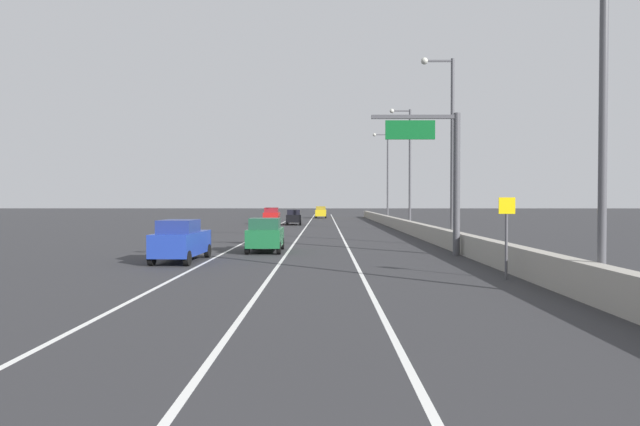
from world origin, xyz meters
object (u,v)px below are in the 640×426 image
object	(u,v)px
lamp_post_right_third	(408,162)
speed_advisory_sign	(507,231)
overhead_sign_gantry	(443,166)
lamp_post_right_near	(596,64)
lamp_post_right_fourth	(386,172)
car_yellow_4	(321,212)
car_blue_0	(181,241)
car_black_2	(294,217)
car_green_3	(265,235)
car_red_1	(272,216)
lamp_post_right_second	(449,140)

from	to	relation	value
lamp_post_right_third	speed_advisory_sign	bearing A→B (deg)	-92.60
overhead_sign_gantry	lamp_post_right_near	size ratio (longest dim) A/B	0.62
lamp_post_right_fourth	car_yellow_4	size ratio (longest dim) A/B	2.80
lamp_post_right_third	car_blue_0	xyz separation A→B (m)	(-15.05, -28.99, -5.78)
overhead_sign_gantry	speed_advisory_sign	xyz separation A→B (m)	(0.44, -8.98, -2.96)
speed_advisory_sign	lamp_post_right_near	distance (m)	6.74
speed_advisory_sign	lamp_post_right_near	bearing A→B (deg)	-76.07
lamp_post_right_fourth	car_black_2	bearing A→B (deg)	-148.83
speed_advisory_sign	lamp_post_right_third	bearing A→B (deg)	87.40
car_blue_0	car_green_3	distance (m)	6.16
car_blue_0	car_red_1	world-z (taller)	car_red_1
car_green_3	lamp_post_right_third	bearing A→B (deg)	64.13
lamp_post_right_near	car_red_1	world-z (taller)	lamp_post_right_near
speed_advisory_sign	car_red_1	distance (m)	50.47
speed_advisory_sign	lamp_post_right_near	xyz separation A→B (m)	(1.09, -4.38, 5.01)
lamp_post_right_fourth	car_blue_0	size ratio (longest dim) A/B	2.56
lamp_post_right_third	lamp_post_right_fourth	xyz separation A→B (m)	(0.03, 19.62, 0.00)
car_blue_0	speed_advisory_sign	bearing A→B (deg)	-23.60
car_green_3	speed_advisory_sign	bearing A→B (deg)	-47.66
overhead_sign_gantry	lamp_post_right_second	size ratio (longest dim) A/B	0.62
lamp_post_right_second	car_yellow_4	bearing A→B (deg)	98.17
lamp_post_right_second	car_yellow_4	distance (m)	60.35
lamp_post_right_third	lamp_post_right_fourth	size ratio (longest dim) A/B	1.00
lamp_post_right_second	car_green_3	distance (m)	13.39
lamp_post_right_second	car_blue_0	bearing A→B (deg)	-147.57
lamp_post_right_near	car_yellow_4	world-z (taller)	lamp_post_right_near
overhead_sign_gantry	car_green_3	xyz separation A→B (m)	(-9.56, 2.00, -3.77)
lamp_post_right_second	car_blue_0	distance (m)	18.40
lamp_post_right_near	lamp_post_right_second	xyz separation A→B (m)	(0.19, 19.62, 0.00)
car_blue_0	car_yellow_4	size ratio (longest dim) A/B	1.09
car_red_1	car_blue_0	bearing A→B (deg)	-90.33
car_red_1	car_black_2	xyz separation A→B (m)	(2.83, -1.47, -0.11)
overhead_sign_gantry	speed_advisory_sign	distance (m)	9.46
lamp_post_right_fourth	car_red_1	distance (m)	16.93
overhead_sign_gantry	lamp_post_right_near	bearing A→B (deg)	-83.47
car_blue_0	car_green_3	world-z (taller)	car_blue_0
car_black_2	car_green_3	xyz separation A→B (m)	(0.39, -36.26, 0.03)
lamp_post_right_near	lamp_post_right_third	bearing A→B (deg)	89.27
car_blue_0	car_black_2	bearing A→B (deg)	85.74
car_blue_0	car_yellow_4	world-z (taller)	car_yellow_4
car_yellow_4	lamp_post_right_third	bearing A→B (deg)	-77.48
lamp_post_right_second	car_red_1	xyz separation A→B (m)	(-14.49, 33.45, -5.74)
car_blue_0	car_red_1	bearing A→B (deg)	89.67
car_red_1	car_black_2	size ratio (longest dim) A/B	1.08
car_black_2	lamp_post_right_near	bearing A→B (deg)	-77.47
speed_advisory_sign	lamp_post_right_second	world-z (taller)	lamp_post_right_second
car_green_3	car_yellow_4	distance (m)	63.80
car_yellow_4	car_red_1	bearing A→B (deg)	-102.91
car_green_3	lamp_post_right_near	bearing A→B (deg)	-54.16
lamp_post_right_second	car_blue_0	xyz separation A→B (m)	(-14.74, -9.36, -5.78)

